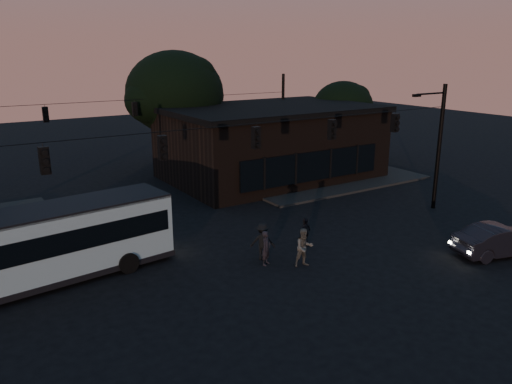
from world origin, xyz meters
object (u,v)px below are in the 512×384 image
bus (35,244)px  pedestrian_c (305,233)px  car (501,240)px  pedestrian_d (263,241)px  pedestrian_b (304,248)px  building (271,142)px  pedestrian_a (266,248)px

bus → pedestrian_c: 12.09m
car → pedestrian_d: (-9.72, 5.65, 0.14)m
bus → pedestrian_b: bearing=-29.7°
bus → pedestrian_d: 9.65m
bus → pedestrian_b: 11.28m
building → car: (0.52, -18.50, -1.96)m
car → pedestrian_b: pedestrian_b is taller
car → pedestrian_a: (-9.92, 5.05, 0.06)m
pedestrian_a → bus: bearing=126.8°
building → pedestrian_a: 16.53m
building → bus: bearing=-151.3°
building → pedestrian_c: (-6.66, -12.79, -1.94)m
car → pedestrian_b: (-8.59, 4.00, 0.14)m
bus → pedestrian_d: size_ratio=6.51×
building → pedestrian_c: building is taller
building → pedestrian_a: bearing=-125.0°
pedestrian_c → pedestrian_d: 2.54m
bus → pedestrian_c: (11.74, -2.73, -1.02)m
pedestrian_a → pedestrian_d: size_ratio=0.91×
building → pedestrian_a: building is taller
pedestrian_a → pedestrian_b: pedestrian_b is taller
bus → pedestrian_d: bus is taller
pedestrian_a → pedestrian_b: size_ratio=0.90×
car → pedestrian_d: 11.24m
building → pedestrian_c: 14.56m
pedestrian_b → pedestrian_d: 2.00m
building → pedestrian_b: building is taller
pedestrian_b → pedestrian_c: 2.21m
pedestrian_c → car: bearing=119.3°
bus → pedestrian_d: (9.20, -2.79, -0.90)m
building → car: size_ratio=3.41×
pedestrian_d → pedestrian_a: bearing=105.8°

